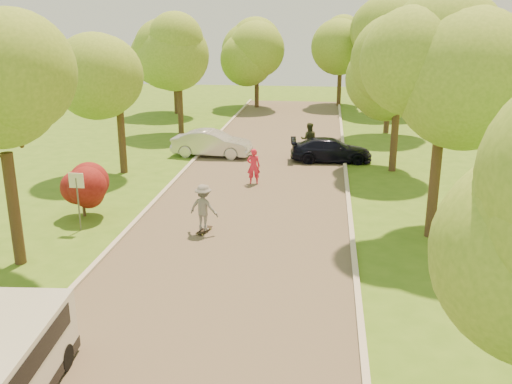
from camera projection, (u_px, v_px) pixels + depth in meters
The scene contains 22 objects.
ground at pixel (216, 289), 16.43m from camera, with size 100.00×100.00×0.00m, color #3B6818.
road at pixel (252, 202), 24.01m from camera, with size 8.00×60.00×0.01m, color #4C4438.
curb_left at pixel (158, 197), 24.47m from camera, with size 0.18×60.00×0.12m, color #B2AD9E.
curb_right at pixel (349, 205), 23.51m from camera, with size 0.18×60.00×0.12m, color #B2AD9E.
street_sign at pixel (77, 189), 20.44m from camera, with size 0.55×0.06×2.17m.
red_shrub at pixel (82, 189), 22.06m from camera, with size 1.70×1.70×1.95m.
tree_l_mida at pixel (6, 100), 16.59m from camera, with size 4.71×4.60×7.39m.
tree_l_midb at pixel (121, 80), 27.25m from camera, with size 4.30×4.20×6.62m.
tree_l_far at pixel (181, 50), 36.42m from camera, with size 4.92×4.80×7.79m.
tree_r_mida at pixel (451, 79), 18.70m from camera, with size 5.13×5.00×7.95m.
tree_r_midb at pixel (403, 73), 27.48m from camera, with size 4.51×4.40×7.01m.
tree_r_far at pixel (396, 43), 36.60m from camera, with size 5.33×5.20×8.34m.
tree_bg_a at pixel (177, 46), 44.33m from camera, with size 5.12×5.00×7.72m.
tree_bg_b at pixel (397, 43), 44.15m from camera, with size 5.12×5.00×7.95m.
tree_bg_c at pixel (259, 47), 47.50m from camera, with size 4.92×4.80×7.33m.
tree_bg_d at pixel (344, 43), 48.48m from camera, with size 5.12×5.00×7.72m.
silver_sedan at pixel (212, 143), 31.75m from camera, with size 1.54×4.42×1.46m, color silver.
dark_sedan at pixel (331, 150), 30.61m from camera, with size 1.77×4.35×1.26m, color black.
longboard at pixel (204, 230), 20.66m from camera, with size 0.48×0.90×0.10m.
skateboarder at pixel (204, 207), 20.41m from camera, with size 1.10×0.63×1.70m, color slate.
person_striped at pixel (254, 166), 26.44m from camera, with size 0.61×0.40×1.68m, color red.
person_olive at pixel (309, 139), 31.80m from camera, with size 0.91×0.71×1.86m, color #313821.
Camera 1 is at (3.00, -14.61, 7.52)m, focal length 40.00 mm.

